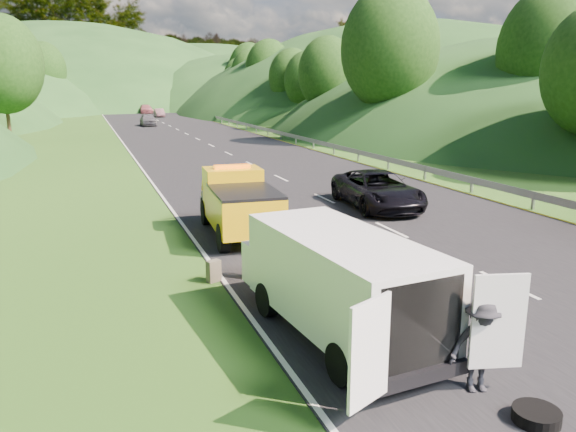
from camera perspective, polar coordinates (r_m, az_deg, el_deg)
name	(u,v)px	position (r m, az deg, el deg)	size (l,w,h in m)	color
ground	(369,275)	(15.68, 8.26, -5.91)	(320.00, 320.00, 0.00)	#38661E
road_surface	(198,139)	(54.21, -9.16, 7.72)	(14.00, 200.00, 0.02)	black
guardrail	(238,128)	(67.98, -5.08, 8.93)	(0.06, 140.00, 1.52)	gray
tree_line_right	(313,121)	(79.14, 2.53, 9.58)	(14.00, 140.00, 14.00)	#285017
hills_backdrop	(139,105)	(148.43, -14.91, 10.89)	(201.00, 288.60, 44.00)	#2D5B23
tow_truck	(239,203)	(19.31, -5.05, 1.33)	(2.34, 5.52, 2.32)	black
white_van	(337,279)	(11.52, 5.05, -6.41)	(3.39, 6.43, 2.21)	black
woman	(266,280)	(15.13, -2.24, -6.50)	(0.59, 0.43, 1.61)	white
child	(313,274)	(15.56, 2.51, -5.93)	(0.44, 0.34, 0.91)	tan
worker	(476,391)	(10.55, 18.58, -16.51)	(1.07, 0.61, 1.65)	black
suitcase	(214,271)	(15.03, -7.57, -5.57)	(0.36, 0.20, 0.59)	brown
spare_tire	(536,422)	(10.04, 23.85, -18.63)	(0.73, 0.73, 0.20)	black
passing_suv	(377,208)	(24.05, 9.01, 0.83)	(2.53, 5.49, 1.52)	black
dist_car_a	(148,126)	(72.46, -14.00, 8.86)	(1.77, 4.39, 1.49)	#49484C
dist_car_b	(160,117)	(91.69, -12.92, 9.77)	(1.36, 3.91, 1.29)	brown
dist_car_c	(146,114)	(103.21, -14.21, 10.06)	(2.11, 5.20, 1.51)	#9E4F54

